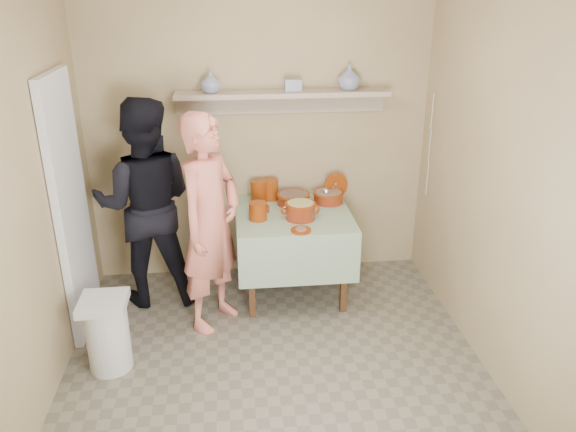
{
  "coord_description": "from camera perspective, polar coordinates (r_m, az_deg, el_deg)",
  "views": [
    {
      "loc": [
        -0.27,
        -3.09,
        2.56
      ],
      "look_at": [
        0.15,
        0.75,
        0.95
      ],
      "focal_mm": 35.0,
      "sensor_mm": 36.0,
      "label": 1
    }
  ],
  "objects": [
    {
      "name": "vase_left",
      "position": [
        4.76,
        -7.86,
        13.33
      ],
      "size": [
        0.22,
        0.22,
        0.18
      ],
      "primitive_type": "imported",
      "rotation": [
        0.0,
        0.0,
        0.34
      ],
      "color": "navy",
      "rests_on": "wall_shelf"
    },
    {
      "name": "plate_stack_a",
      "position": [
        4.97,
        -3.01,
        2.53
      ],
      "size": [
        0.14,
        0.14,
        0.19
      ],
      "primitive_type": "cylinder",
      "color": "#6E2201",
      "rests_on": "serving_table"
    },
    {
      "name": "ceramic_box",
      "position": [
        4.8,
        0.51,
        13.16
      ],
      "size": [
        0.14,
        0.1,
        0.1
      ],
      "primitive_type": "cube",
      "rotation": [
        0.0,
        0.0,
        0.02
      ],
      "color": "navy",
      "rests_on": "wall_shelf"
    },
    {
      "name": "serving_table",
      "position": [
        4.8,
        0.5,
        -0.92
      ],
      "size": [
        0.97,
        0.97,
        0.76
      ],
      "color": "#4C2D16",
      "rests_on": "ground"
    },
    {
      "name": "vase_right",
      "position": [
        4.88,
        6.23,
        13.81
      ],
      "size": [
        0.25,
        0.25,
        0.2
      ],
      "primitive_type": "imported",
      "rotation": [
        0.0,
        0.0,
        -0.37
      ],
      "color": "navy",
      "rests_on": "wall_shelf"
    },
    {
      "name": "ladle",
      "position": [
        4.92,
        3.93,
        2.51
      ],
      "size": [
        0.08,
        0.26,
        0.19
      ],
      "color": "silver",
      "rests_on": "cazuela_meat_b"
    },
    {
      "name": "cazuela_meat_a",
      "position": [
        4.91,
        0.55,
        1.85
      ],
      "size": [
        0.3,
        0.3,
        0.1
      ],
      "color": "#621909",
      "rests_on": "serving_table"
    },
    {
      "name": "empty_bowl",
      "position": [
        4.77,
        -2.85,
        0.73
      ],
      "size": [
        0.16,
        0.16,
        0.05
      ],
      "primitive_type": "cylinder",
      "color": "#6E2201",
      "rests_on": "serving_table"
    },
    {
      "name": "room_shell",
      "position": [
        3.24,
        -1.21,
        5.58
      ],
      "size": [
        3.04,
        3.54,
        2.62
      ],
      "color": "tan",
      "rests_on": "ground"
    },
    {
      "name": "plate_stack_b",
      "position": [
        5.01,
        -1.88,
        2.73
      ],
      "size": [
        0.16,
        0.16,
        0.19
      ],
      "primitive_type": "cylinder",
      "color": "#6E2201",
      "rests_on": "serving_table"
    },
    {
      "name": "cazuela_meat_b",
      "position": [
        4.97,
        4.14,
        2.05
      ],
      "size": [
        0.28,
        0.28,
        0.1
      ],
      "color": "#621909",
      "rests_on": "serving_table"
    },
    {
      "name": "person_helper",
      "position": [
        4.76,
        -14.27,
        1.22
      ],
      "size": [
        0.86,
        0.67,
        1.76
      ],
      "primitive_type": "imported",
      "rotation": [
        0.0,
        0.0,
        -3.14
      ],
      "color": "black",
      "rests_on": "ground"
    },
    {
      "name": "propped_lid",
      "position": [
        5.04,
        4.88,
        3.07
      ],
      "size": [
        0.23,
        0.11,
        0.23
      ],
      "primitive_type": "cylinder",
      "rotation": [
        1.46,
        0.0,
        0.3
      ],
      "color": "#6E2201",
      "rests_on": "serving_table"
    },
    {
      "name": "person_cook",
      "position": [
        4.31,
        -7.87,
        -0.8
      ],
      "size": [
        0.7,
        0.75,
        1.72
      ],
      "primitive_type": "imported",
      "rotation": [
        0.0,
        0.0,
        0.97
      ],
      "color": "#D36D5B",
      "rests_on": "ground"
    },
    {
      "name": "ground",
      "position": [
        4.02,
        -1.01,
        -16.91
      ],
      "size": [
        3.5,
        3.5,
        0.0
      ],
      "primitive_type": "plane",
      "color": "#6B6454",
      "rests_on": "ground"
    },
    {
      "name": "trash_bin",
      "position": [
        4.22,
        -17.86,
        -11.26
      ],
      "size": [
        0.32,
        0.32,
        0.56
      ],
      "color": "silver",
      "rests_on": "ground"
    },
    {
      "name": "wall_shelf",
      "position": [
        4.85,
        -0.58,
        12.09
      ],
      "size": [
        1.8,
        0.25,
        0.21
      ],
      "color": "tan",
      "rests_on": "room_shell"
    },
    {
      "name": "electrical_cord",
      "position": [
        5.06,
        14.2,
        6.94
      ],
      "size": [
        0.01,
        0.05,
        0.9
      ],
      "color": "silver",
      "rests_on": "wall_shelf"
    },
    {
      "name": "tile_panel",
      "position": [
        4.49,
        -21.16,
        0.71
      ],
      "size": [
        0.06,
        0.7,
        2.0
      ],
      "primitive_type": "cube",
      "color": "silver",
      "rests_on": "ground"
    },
    {
      "name": "bowl_stack",
      "position": [
        4.59,
        -3.07,
        0.5
      ],
      "size": [
        0.15,
        0.15,
        0.15
      ],
      "primitive_type": "cylinder",
      "color": "#6E2201",
      "rests_on": "serving_table"
    },
    {
      "name": "front_plate",
      "position": [
        4.39,
        1.32,
        -1.44
      ],
      "size": [
        0.16,
        0.16,
        0.03
      ],
      "color": "#6E2201",
      "rests_on": "serving_table"
    },
    {
      "name": "cazuela_rice",
      "position": [
        4.59,
        1.27,
        0.69
      ],
      "size": [
        0.33,
        0.25,
        0.14
      ],
      "color": "#621909",
      "rests_on": "serving_table"
    }
  ]
}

